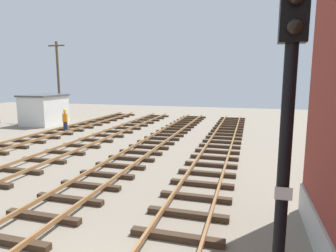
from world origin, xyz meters
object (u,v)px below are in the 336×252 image
Objects in this scene: utility_pole_far at (58,80)px; track_worker_foreground at (65,121)px; control_hut at (44,109)px; signal_mast at (287,120)px.

track_worker_foreground is (4.59, -5.70, -3.16)m from utility_pole_far.
utility_pole_far reaches higher than control_hut.
track_worker_foreground is at bearing 133.61° from signal_mast.
signal_mast reaches higher than control_hut.
signal_mast is at bearing -47.63° from utility_pole_far.
utility_pole_far is at bearing 128.83° from track_worker_foreground.
control_hut is at bearing 144.87° from track_worker_foreground.
control_hut is 2.03× the size of track_worker_foreground.
utility_pole_far reaches higher than track_worker_foreground.
signal_mast is 21.09m from track_worker_foreground.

